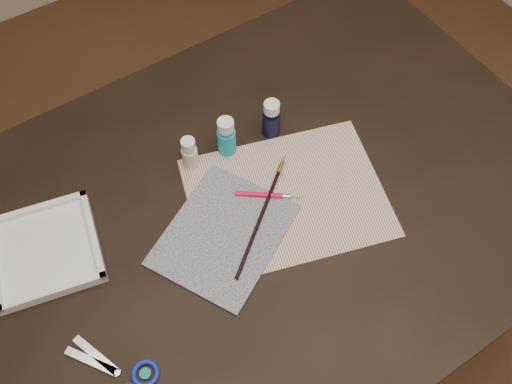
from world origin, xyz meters
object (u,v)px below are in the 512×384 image
canvas (224,234)px  paint_bottle_cyan (226,136)px  scissors (107,372)px  paint_bottle_navy (271,118)px  paper (287,197)px  palette_tray (45,250)px  paint_bottle_white (190,153)px

canvas → paint_bottle_cyan: paint_bottle_cyan is taller
canvas → scissors: 0.32m
paint_bottle_navy → canvas: bearing=-143.6°
paper → paint_bottle_navy: bearing=67.1°
paper → palette_tray: (-0.45, 0.15, 0.01)m
canvas → paint_bottle_white: 0.18m
paint_bottle_navy → scissors: size_ratio=0.50×
paint_bottle_cyan → palette_tray: bearing=-177.5°
paper → paint_bottle_white: 0.21m
paint_bottle_cyan → scissors: size_ratio=0.51×
paint_bottle_navy → palette_tray: bearing=-179.2°
scissors → palette_tray: 0.26m
paper → paint_bottle_navy: size_ratio=4.18×
paint_bottle_cyan → paint_bottle_navy: paint_bottle_cyan is taller
paper → paint_bottle_white: bearing=124.7°
paint_bottle_cyan → palette_tray: 0.41m
paper → canvas: canvas is taller
paper → paint_bottle_cyan: (-0.04, 0.16, 0.05)m
paint_bottle_navy → palette_tray: size_ratio=0.47×
scissors → paint_bottle_white: bearing=-82.5°
paint_bottle_white → scissors: 0.44m
palette_tray → scissors: bearing=-90.0°
canvas → palette_tray: palette_tray is taller
paint_bottle_white → paper: bearing=-55.3°
paint_bottle_cyan → paint_bottle_navy: (0.10, -0.01, -0.00)m
scissors → paint_bottle_cyan: bearing=-89.5°
paint_bottle_white → palette_tray: bearing=-175.3°
paint_bottle_cyan → scissors: paint_bottle_cyan is taller
paper → paint_bottle_navy: paint_bottle_navy is taller
paper → paint_bottle_cyan: paint_bottle_cyan is taller
canvas → paper: bearing=1.8°
scissors → paper: bearing=-109.2°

